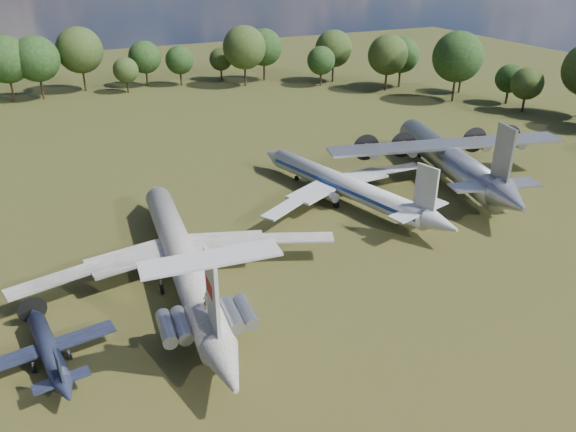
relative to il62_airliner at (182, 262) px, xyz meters
name	(u,v)px	position (x,y,z in m)	size (l,w,h in m)	color
ground	(215,254)	(4.81, 3.94, -2.21)	(300.00, 300.00, 0.00)	#243913
il62_airliner	(182,262)	(0.00, 0.00, 0.00)	(34.67, 45.08, 4.42)	#BBBAB6
tu104_jet	(344,188)	(26.03, 10.52, -0.24)	(29.49, 39.33, 3.93)	white
an12_transport	(448,163)	(44.58, 10.99, 0.51)	(37.06, 41.42, 5.45)	#A1A4A9
small_prop_west	(49,353)	(-14.04, -8.26, -1.06)	(11.50, 15.68, 2.30)	black
person_on_il62	(206,301)	(-1.01, -12.34, 3.07)	(0.62, 0.41, 1.71)	olive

